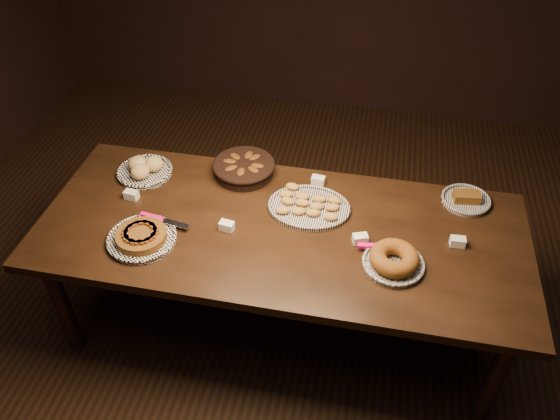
% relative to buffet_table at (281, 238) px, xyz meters
% --- Properties ---
extents(ground, '(5.00, 5.00, 0.00)m').
position_rel_buffet_table_xyz_m(ground, '(0.00, 0.00, -0.68)').
color(ground, black).
rests_on(ground, ground).
extents(buffet_table, '(2.40, 1.00, 0.75)m').
position_rel_buffet_table_xyz_m(buffet_table, '(0.00, 0.00, 0.00)').
color(buffet_table, black).
rests_on(buffet_table, ground).
extents(apple_tart_plate, '(0.37, 0.33, 0.06)m').
position_rel_buffet_table_xyz_m(apple_tart_plate, '(-0.63, -0.22, 0.10)').
color(apple_tart_plate, white).
rests_on(apple_tart_plate, buffet_table).
extents(madeleine_platter, '(0.42, 0.34, 0.05)m').
position_rel_buffet_table_xyz_m(madeleine_platter, '(0.11, 0.17, 0.09)').
color(madeleine_platter, black).
rests_on(madeleine_platter, buffet_table).
extents(bundt_cake_plate, '(0.31, 0.29, 0.09)m').
position_rel_buffet_table_xyz_m(bundt_cake_plate, '(0.55, -0.15, 0.11)').
color(bundt_cake_plate, black).
rests_on(bundt_cake_plate, buffet_table).
extents(croissant_basket, '(0.40, 0.40, 0.09)m').
position_rel_buffet_table_xyz_m(croissant_basket, '(-0.28, 0.38, 0.12)').
color(croissant_basket, black).
rests_on(croissant_basket, buffet_table).
extents(bread_roll_plate, '(0.30, 0.30, 0.09)m').
position_rel_buffet_table_xyz_m(bread_roll_plate, '(-0.82, 0.28, 0.11)').
color(bread_roll_plate, white).
rests_on(bread_roll_plate, buffet_table).
extents(loaf_plate, '(0.25, 0.25, 0.06)m').
position_rel_buffet_table_xyz_m(loaf_plate, '(0.90, 0.38, 0.09)').
color(loaf_plate, black).
rests_on(loaf_plate, buffet_table).
extents(tent_cards, '(1.72, 0.50, 0.04)m').
position_rel_buffet_table_xyz_m(tent_cards, '(0.06, 0.08, 0.10)').
color(tent_cards, white).
rests_on(tent_cards, buffet_table).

